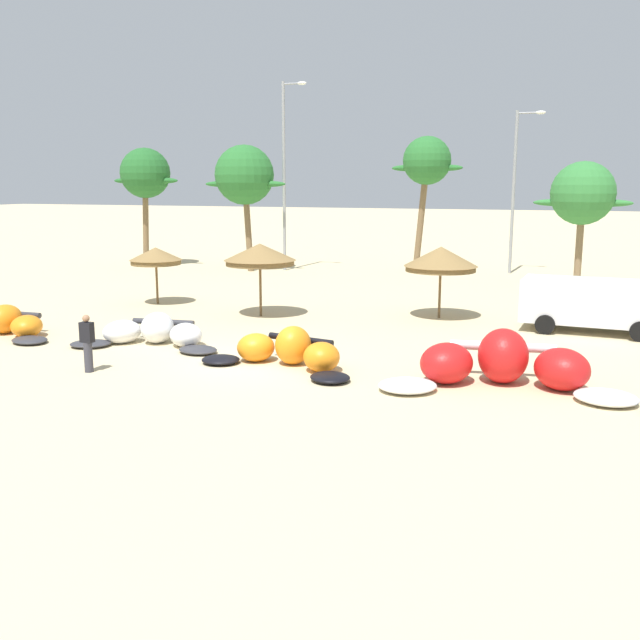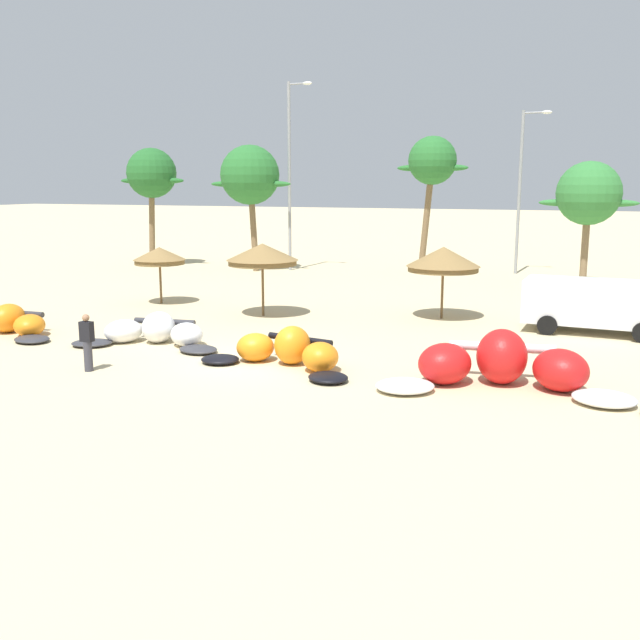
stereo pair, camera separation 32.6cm
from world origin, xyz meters
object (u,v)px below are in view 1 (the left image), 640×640
kite_far_left (0,324)px  kite_left_of_center (288,351)px  palm_left_of_gap (427,163)px  kite_center (503,365)px  lamppost_west (285,169)px  kite_left (154,333)px  person_near_kites (88,343)px  palm_left (244,176)px  beach_umbrella_near_palms (441,259)px  palm_leftmost (145,174)px  parked_van (591,301)px  palm_center_left (583,194)px  beach_umbrella_near_van (156,256)px  beach_umbrella_middle (260,254)px  lamppost_west_center (516,184)px

kite_far_left → kite_left_of_center: kite_left_of_center is taller
kite_left_of_center → palm_left_of_gap: palm_left_of_gap is taller
kite_center → lamppost_west: (-15.21, 21.07, 5.45)m
kite_center → palm_left_of_gap: palm_left_of_gap is taller
kite_far_left → kite_left: kite_left is taller
person_near_kites → kite_far_left: bearing=154.0°
lamppost_west → palm_left: bearing=-153.3°
kite_left_of_center → beach_umbrella_near_palms: (2.57, 8.95, 1.89)m
person_near_kites → palm_left_of_gap: palm_left_of_gap is taller
palm_leftmost → lamppost_west: 9.17m
palm_left_of_gap → parked_van: bearing=-57.5°
lamppost_west → kite_center: bearing=-54.2°
palm_leftmost → palm_left: (6.96, -0.12, -0.12)m
kite_left → palm_center_left: size_ratio=0.83×
beach_umbrella_near_van → palm_leftmost: size_ratio=0.33×
person_near_kites → kite_left: bearing=94.0°
kite_left → kite_left_of_center: size_ratio=1.04×
beach_umbrella_middle → lamppost_west: size_ratio=0.26×
palm_left_of_gap → palm_center_left: 8.86m
lamppost_west → parked_van: bearing=-36.8°
person_near_kites → palm_leftmost: (-13.38, 22.74, 4.91)m
beach_umbrella_near_palms → palm_left_of_gap: bearing=104.9°
beach_umbrella_middle → palm_center_left: palm_center_left is taller
lamppost_west → beach_umbrella_near_palms: bearing=-46.0°
palm_center_left → parked_van: bearing=-86.9°
palm_left → palm_center_left: (18.77, 0.55, -0.98)m
person_near_kites → beach_umbrella_near_van: bearing=114.0°
kite_center → beach_umbrella_near_palms: size_ratio=2.30×
palm_left_of_gap → lamppost_west: lamppost_west is taller
kite_center → person_near_kites: size_ratio=4.02×
kite_left_of_center → beach_umbrella_middle: size_ratio=1.75×
kite_far_left → palm_center_left: palm_center_left is taller
kite_left_of_center → beach_umbrella_near_palms: size_ratio=1.77×
beach_umbrella_near_van → lamppost_west: 13.81m
kite_center → palm_leftmost: 31.98m
beach_umbrella_middle → beach_umbrella_near_palms: (6.71, 2.06, -0.13)m
palm_leftmost → palm_left_of_gap: palm_left_of_gap is taller
kite_left → lamppost_west_center: bearing=69.1°
palm_center_left → lamppost_west: lamppost_west is taller
kite_left → lamppost_west: (-4.02, 20.14, 5.62)m
kite_left → beach_umbrella_middle: bearing=79.9°
kite_left_of_center → lamppost_west_center: lamppost_west_center is taller
kite_far_left → kite_center: kite_center is taller
kite_left_of_center → palm_left: size_ratio=0.68×
beach_umbrella_near_palms → lamppost_west_center: size_ratio=0.31×
beach_umbrella_middle → kite_left: bearing=-100.1°
beach_umbrella_near_van → kite_center: bearing=-26.7°
palm_left_of_gap → lamppost_west: 8.27m
lamppost_west → palm_left_of_gap: bearing=9.9°
kite_left_of_center → person_near_kites: (-4.93, -2.56, 0.39)m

